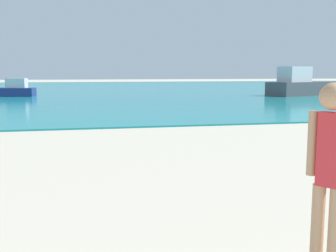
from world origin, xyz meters
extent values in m
cube|color=teal|center=(0.00, 44.16, 0.03)|extent=(160.00, 60.00, 0.06)
cylinder|color=tan|center=(0.97, 4.16, 0.43)|extent=(0.11, 0.11, 0.86)
cylinder|color=tan|center=(0.88, 4.28, 0.43)|extent=(0.11, 0.11, 0.86)
cube|color=red|center=(0.93, 4.22, 1.18)|extent=(0.21, 0.23, 0.64)
sphere|color=tan|center=(0.93, 4.22, 1.64)|extent=(0.23, 0.23, 0.23)
cylinder|color=tan|center=(0.83, 4.35, 1.22)|extent=(0.09, 0.09, 0.57)
cube|color=#4C4C51|center=(15.50, 29.36, 0.57)|extent=(6.72, 4.23, 1.03)
cube|color=silver|center=(14.43, 28.94, 1.66)|extent=(2.67, 2.17, 1.15)
cube|color=navy|center=(-6.68, 32.25, 0.37)|extent=(4.02, 1.85, 0.62)
cube|color=silver|center=(-6.00, 32.14, 1.03)|extent=(1.52, 1.08, 0.70)
camera|label=1|loc=(-1.12, 1.22, 1.84)|focal=42.63mm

